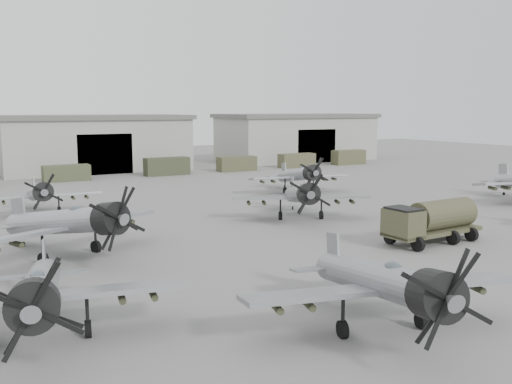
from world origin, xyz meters
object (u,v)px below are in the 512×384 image
aircraft_near_0 (39,292)px  aircraft_near_1 (386,283)px  aircraft_mid_1 (71,222)px  aircraft_mid_2 (301,195)px  aircraft_far_1 (300,175)px  fuel_tanker (432,219)px  aircraft_far_0 (39,193)px

aircraft_near_0 → aircraft_near_1: (13.21, -6.18, 0.05)m
aircraft_mid_1 → aircraft_mid_2: 20.78m
aircraft_mid_2 → aircraft_far_1: 15.93m
aircraft_mid_2 → fuel_tanker: 12.41m
aircraft_far_0 → aircraft_far_1: bearing=2.5°
aircraft_far_1 → fuel_tanker: aircraft_far_1 is taller
aircraft_near_1 → aircraft_mid_2: bearing=77.8°
aircraft_near_1 → aircraft_mid_2: 25.84m
aircraft_mid_2 → aircraft_far_1: aircraft_mid_2 is taller
aircraft_near_0 → fuel_tanker: bearing=21.6°
aircraft_far_0 → fuel_tanker: size_ratio=1.37×
aircraft_mid_2 → aircraft_far_0: size_ratio=1.06×
aircraft_mid_1 → fuel_tanker: (23.91, -8.10, -0.67)m
aircraft_near_0 → aircraft_far_1: aircraft_near_0 is taller
aircraft_near_0 → aircraft_far_1: 44.94m
aircraft_mid_2 → aircraft_mid_1: bearing=-145.1°
aircraft_far_0 → aircraft_far_1: aircraft_far_1 is taller
fuel_tanker → aircraft_near_1: bearing=-145.2°
aircraft_mid_2 → aircraft_far_1: size_ratio=1.00×
aircraft_mid_1 → aircraft_near_0: bearing=-130.9°
aircraft_near_1 → fuel_tanker: aircraft_near_1 is taller
aircraft_far_0 → aircraft_far_1: (28.51, 0.03, 0.11)m
aircraft_mid_1 → aircraft_mid_2: (20.43, 3.81, -0.23)m
aircraft_near_1 → aircraft_far_1: size_ratio=1.07×
aircraft_mid_2 → aircraft_near_1: bearing=-91.2°
aircraft_mid_2 → fuel_tanker: bearing=-49.4°
aircraft_mid_1 → aircraft_far_1: size_ratio=1.10×
aircraft_far_0 → fuel_tanker: 34.38m
aircraft_near_1 → aircraft_mid_1: (-9.31, 19.52, 0.13)m
aircraft_near_0 → aircraft_mid_1: bearing=84.6°
aircraft_near_1 → aircraft_mid_2: (11.12, 23.32, -0.09)m
aircraft_near_0 → aircraft_far_0: (4.48, 30.48, -0.22)m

